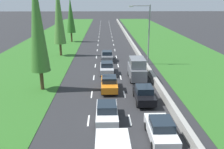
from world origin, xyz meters
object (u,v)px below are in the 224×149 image
Objects in this scene: black_sedan_right_lane at (144,94)px; grey_van_right_lane at (137,69)px; white_sedan_centre_lane at (107,112)px; street_light_mast at (147,31)px; white_sedan_right_lane at (161,130)px; poplar_tree_fourth at (71,15)px; orange_sedan_centre_lane at (109,83)px; silver_sedan_centre_lane at (107,68)px; poplar_tree_third at (58,13)px; grey_sedan_centre_lane at (107,56)px; poplar_tree_second at (37,22)px.

grey_van_right_lane is at bearing 88.44° from black_sedan_right_lane.
white_sedan_centre_lane is 20.38m from street_light_mast.
white_sedan_right_lane is 45.46m from poplar_tree_fourth.
orange_sedan_centre_lane and silver_sedan_centre_lane have the same top height.
poplar_tree_third is 1.44× the size of street_light_mast.
poplar_tree_fourth is (-11.71, 43.60, 5.34)m from white_sedan_right_lane.
black_sedan_right_lane is 0.44× the size of poplar_tree_fourth.
white_sedan_centre_lane is 21.42m from grey_sedan_centre_lane.
orange_sedan_centre_lane is 14.00m from grey_sedan_centre_lane.
black_sedan_right_lane is at bearing -61.44° from poplar_tree_third.
grey_van_right_lane is 8.91m from street_light_mast.
grey_sedan_centre_lane is 11.40m from poplar_tree_third.
poplar_tree_third is 15.88m from street_light_mast.
street_light_mast is at bearing -56.93° from poplar_tree_fourth.
poplar_tree_second is 1.27× the size of poplar_tree_fourth.
silver_sedan_centre_lane and black_sedan_right_lane have the same top height.
white_sedan_right_lane and orange_sedan_centre_lane have the same top height.
black_sedan_right_lane is 38.68m from poplar_tree_fourth.
orange_sedan_centre_lane is 1.00× the size of grey_sedan_centre_lane.
white_sedan_centre_lane is 1.00× the size of grey_sedan_centre_lane.
silver_sedan_centre_lane is at bearing 109.62° from black_sedan_right_lane.
black_sedan_right_lane is 0.92× the size of grey_van_right_lane.
white_sedan_right_lane is 1.00× the size of silver_sedan_centre_lane.
poplar_tree_fourth is at bearing 123.07° from street_light_mast.
poplar_tree_third reaches higher than silver_sedan_centre_lane.
grey_sedan_centre_lane is (-3.57, 24.44, 0.00)m from white_sedan_right_lane.
silver_sedan_centre_lane and grey_sedan_centre_lane have the same top height.
white_sedan_right_lane is 1.00× the size of grey_sedan_centre_lane.
silver_sedan_centre_lane is 0.35× the size of poplar_tree_second.
grey_sedan_centre_lane is at bearing -66.98° from poplar_tree_fourth.
grey_van_right_lane is at bearing 46.67° from orange_sedan_centre_lane.
grey_sedan_centre_lane is at bearing 61.09° from poplar_tree_second.
silver_sedan_centre_lane is (-3.68, 17.03, 0.00)m from white_sedan_right_lane.
black_sedan_right_lane is at bearing -19.41° from poplar_tree_second.
grey_van_right_lane is 13.11m from poplar_tree_second.
poplar_tree_third is at bearing 153.57° from grey_sedan_centre_lane.
grey_sedan_centre_lane is at bearing 89.14° from silver_sedan_centre_lane.
poplar_tree_fourth is at bearing 111.83° from grey_van_right_lane.
white_sedan_centre_lane is 5.50m from black_sedan_right_lane.
white_sedan_right_lane is 14.23m from grey_van_right_lane.
poplar_tree_second is at bearing -140.30° from silver_sedan_centre_lane.
white_sedan_centre_lane is 12.61m from poplar_tree_second.
poplar_tree_third reaches higher than grey_sedan_centre_lane.
poplar_tree_second is 32.72m from poplar_tree_fourth.
poplar_tree_third reaches higher than white_sedan_centre_lane.
street_light_mast is (2.36, 7.69, 3.83)m from grey_van_right_lane.
poplar_tree_third is at bearing 129.67° from grey_van_right_lane.
orange_sedan_centre_lane is 0.50× the size of street_light_mast.
street_light_mast reaches higher than grey_sedan_centre_lane.
street_light_mast is (5.99, -2.54, 4.42)m from grey_sedan_centre_lane.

